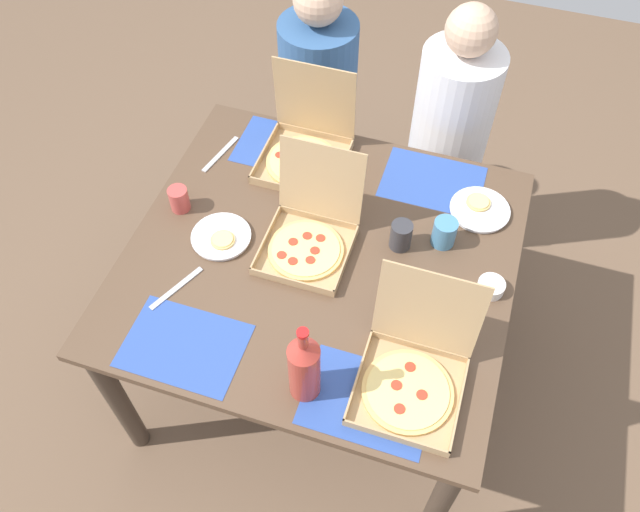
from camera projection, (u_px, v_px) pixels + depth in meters
ground_plane at (320, 363)px, 2.75m from camera, size 6.00×6.00×0.00m
dining_table at (320, 275)px, 2.22m from camera, size 1.27×1.19×0.77m
placemat_near_left at (184, 345)px, 1.93m from camera, size 0.36×0.26×0.00m
placemat_near_right at (367, 400)px, 1.83m from camera, size 0.36×0.26×0.00m
placemat_far_left at (285, 148)px, 2.43m from camera, size 0.36×0.26×0.00m
placemat_far_right at (433, 182)px, 2.33m from camera, size 0.36×0.26×0.00m
pizza_box_edge_far at (309, 235)px, 2.12m from camera, size 0.29×0.33×0.32m
pizza_box_corner_right at (305, 148)px, 2.36m from camera, size 0.31×0.31×0.34m
pizza_box_center at (412, 373)px, 1.82m from camera, size 0.30×0.35×0.33m
plate_near_left at (480, 209)px, 2.24m from camera, size 0.21×0.21×0.03m
plate_near_right at (221, 237)px, 2.17m from camera, size 0.20×0.20×0.03m
soda_bottle at (304, 367)px, 1.74m from camera, size 0.09×0.09×0.32m
cup_clear_right at (401, 235)px, 2.12m from camera, size 0.07×0.07×0.10m
cup_spare at (179, 199)px, 2.22m from camera, size 0.07×0.07×0.09m
cup_dark at (444, 233)px, 2.13m from camera, size 0.08×0.08×0.10m
condiment_bowl at (491, 287)px, 2.03m from camera, size 0.09×0.09×0.04m
knife_by_far_right at (176, 288)px, 2.05m from camera, size 0.10×0.20×0.00m
knife_by_near_right at (416, 299)px, 2.03m from camera, size 0.17×0.15×0.00m
knife_by_far_left at (221, 154)px, 2.41m from camera, size 0.07×0.21×0.00m
diner_left_seat at (318, 121)px, 2.84m from camera, size 0.32×0.32×1.23m
diner_right_seat at (446, 149)px, 2.74m from camera, size 0.32×0.32×1.23m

